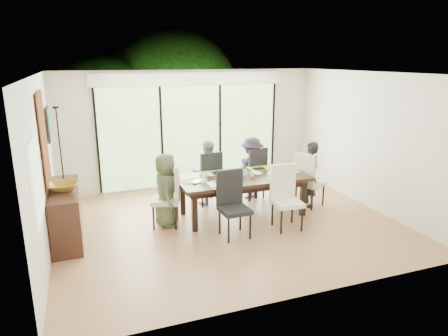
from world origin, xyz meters
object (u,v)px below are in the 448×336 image
object	(u,v)px
person_far_right	(251,168)
cup_b	(252,175)
chair_left_end	(165,196)
chair_right_end	(311,179)
chair_near_right	(288,198)
cup_a	(205,175)
person_far_left	(207,173)
sideboard	(66,214)
chair_far_right	(251,172)
person_left_end	(166,190)
chair_near_left	(235,205)
vase	(244,172)
chair_far_left	(207,177)
bowl	(63,186)
person_right_end	(310,174)
laptop	(201,182)
cup_c	(278,169)
table_top	(243,178)

from	to	relation	value
person_far_right	cup_b	distance (m)	1.02
chair_left_end	chair_right_end	distance (m)	3.00
chair_near_right	cup_a	distance (m)	1.60
person_far_left	sideboard	world-z (taller)	person_far_left
chair_right_end	chair_near_right	world-z (taller)	same
person_far_left	person_far_right	world-z (taller)	same
chair_right_end	chair_left_end	bearing A→B (deg)	66.66
chair_far_right	person_left_end	size ratio (longest dim) A/B	0.85
person_far_left	cup_b	bearing A→B (deg)	124.61
chair_right_end	chair_near_left	bearing A→B (deg)	90.17
vase	chair_far_left	bearing A→B (deg)	122.01
vase	bowl	distance (m)	3.22
person_right_end	laptop	world-z (taller)	person_right_end
cup_c	chair_far_left	bearing A→B (deg)	149.04
chair_left_end	bowl	bearing A→B (deg)	-68.81
chair_right_end	sideboard	bearing A→B (deg)	66.64
chair_left_end	cup_c	distance (m)	2.32
chair_left_end	chair_far_left	size ratio (longest dim) A/B	1.00
chair_near_right	cup_b	distance (m)	0.88
chair_far_left	cup_a	distance (m)	0.79
chair_right_end	chair_far_left	bearing A→B (deg)	43.11
chair_right_end	cup_b	size ratio (longest dim) A/B	11.00
table_top	laptop	xyz separation A→B (m)	(-0.85, -0.10, 0.04)
chair_near_left	chair_near_right	world-z (taller)	same
person_far_right	bowl	size ratio (longest dim) A/B	2.81
vase	sideboard	size ratio (longest dim) A/B	0.08
chair_far_left	person_left_end	xyz separation A→B (m)	(-1.03, -0.85, 0.10)
chair_far_left	person_far_right	bearing A→B (deg)	170.52
bowl	chair_left_end	bearing A→B (deg)	3.38
chair_far_left	cup_c	bearing A→B (deg)	140.70
chair_near_right	cup_c	world-z (taller)	chair_near_right
chair_far_right	cup_a	bearing A→B (deg)	14.06
cup_b	sideboard	xyz separation A→B (m)	(-3.32, 0.10, -0.38)
cup_c	bowl	xyz separation A→B (m)	(-3.97, -0.20, 0.13)
laptop	cup_b	world-z (taller)	cup_b
chair_near_right	cup_b	world-z (taller)	chair_near_right
cup_b	cup_c	bearing A→B (deg)	17.10
person_left_end	person_right_end	world-z (taller)	same
chair_right_end	sideboard	size ratio (longest dim) A/B	0.71
person_left_end	sideboard	bearing A→B (deg)	101.34
person_left_end	cup_b	distance (m)	1.64
person_right_end	cup_c	bearing A→B (deg)	-92.23
chair_near_left	person_far_right	xyz separation A→B (m)	(1.05, 1.70, 0.10)
chair_far_right	person_right_end	size ratio (longest dim) A/B	0.85
cup_b	laptop	bearing A→B (deg)	180.00
person_far_right	chair_left_end	bearing A→B (deg)	11.97
person_left_end	person_right_end	size ratio (longest dim) A/B	1.00
laptop	sideboard	bearing A→B (deg)	151.77
table_top	chair_left_end	bearing A→B (deg)	180.00
person_right_end	cup_b	xyz separation A→B (m)	(-1.33, -0.10, 0.16)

